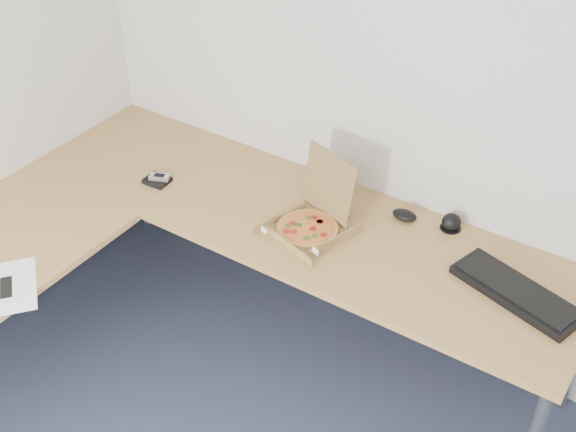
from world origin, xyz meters
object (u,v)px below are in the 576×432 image
Objects in this scene: keyboard at (516,292)px; wallet at (157,180)px; desk at (170,247)px; pizza_box at (310,224)px; drinking_glass at (342,206)px.

keyboard reaches higher than wallet.
desk is 0.44m from wallet.
pizza_box is 0.77m from wallet.
desk is at bearing -143.76° from keyboard.
desk is 0.58m from pizza_box.
wallet is (-0.83, -0.23, -0.05)m from drinking_glass.
pizza_box is (0.44, 0.37, 0.06)m from desk.
keyboard is 4.51× the size of wallet.
pizza_box reaches higher than drinking_glass.
keyboard is at bearing 23.17° from pizza_box.
wallet is (-0.32, 0.29, 0.04)m from desk.
drinking_glass is 1.05× the size of wallet.
drinking_glass is (0.50, 0.53, 0.09)m from desk.
wallet is at bearing 137.79° from desk.
pizza_box is 0.85m from keyboard.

